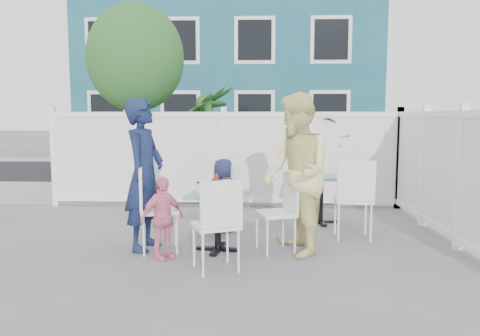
{
  "coord_description": "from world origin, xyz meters",
  "views": [
    {
      "loc": [
        0.71,
        -5.39,
        1.55
      ],
      "look_at": [
        0.47,
        0.22,
        0.91
      ],
      "focal_mm": 35.0,
      "sensor_mm": 36.0,
      "label": 1
    }
  ],
  "objects_px": {
    "man": "(144,174)",
    "boy": "(223,195)",
    "chair_right": "(282,206)",
    "main_table": "(218,206)",
    "chair_left": "(152,202)",
    "utility_cabinet": "(83,156)",
    "chair_near": "(218,218)",
    "chair_back": "(222,194)",
    "toddler": "(162,218)",
    "spare_table": "(321,186)",
    "woman": "(296,174)"
  },
  "relations": [
    {
      "from": "man",
      "to": "boy",
      "type": "relative_size",
      "value": 1.78
    },
    {
      "from": "chair_right",
      "to": "man",
      "type": "height_order",
      "value": "man"
    },
    {
      "from": "main_table",
      "to": "chair_left",
      "type": "bearing_deg",
      "value": -175.47
    },
    {
      "from": "utility_cabinet",
      "to": "chair_near",
      "type": "xyz_separation_m",
      "value": [
        3.22,
        -4.92,
        -0.16
      ]
    },
    {
      "from": "chair_near",
      "to": "boy",
      "type": "bearing_deg",
      "value": 70.06
    },
    {
      "from": "chair_left",
      "to": "man",
      "type": "height_order",
      "value": "man"
    },
    {
      "from": "chair_back",
      "to": "boy",
      "type": "bearing_deg",
      "value": -75.32
    },
    {
      "from": "chair_left",
      "to": "chair_right",
      "type": "distance_m",
      "value": 1.47
    },
    {
      "from": "chair_near",
      "to": "toddler",
      "type": "distance_m",
      "value": 0.76
    },
    {
      "from": "main_table",
      "to": "chair_left",
      "type": "distance_m",
      "value": 0.74
    },
    {
      "from": "spare_table",
      "to": "boy",
      "type": "distance_m",
      "value": 1.46
    },
    {
      "from": "chair_near",
      "to": "toddler",
      "type": "height_order",
      "value": "chair_near"
    },
    {
      "from": "chair_left",
      "to": "chair_near",
      "type": "bearing_deg",
      "value": 37.36
    },
    {
      "from": "chair_near",
      "to": "woman",
      "type": "distance_m",
      "value": 1.11
    },
    {
      "from": "utility_cabinet",
      "to": "main_table",
      "type": "relative_size",
      "value": 1.95
    },
    {
      "from": "chair_near",
      "to": "woman",
      "type": "relative_size",
      "value": 0.52
    },
    {
      "from": "main_table",
      "to": "woman",
      "type": "xyz_separation_m",
      "value": [
        0.88,
        -0.07,
        0.38
      ]
    },
    {
      "from": "main_table",
      "to": "utility_cabinet",
      "type": "bearing_deg",
      "value": 126.95
    },
    {
      "from": "main_table",
      "to": "woman",
      "type": "height_order",
      "value": "woman"
    },
    {
      "from": "chair_left",
      "to": "toddler",
      "type": "relative_size",
      "value": 1.09
    },
    {
      "from": "utility_cabinet",
      "to": "main_table",
      "type": "bearing_deg",
      "value": -54.21
    },
    {
      "from": "spare_table",
      "to": "woman",
      "type": "distance_m",
      "value": 1.62
    },
    {
      "from": "chair_left",
      "to": "utility_cabinet",
      "type": "bearing_deg",
      "value": -163.12
    },
    {
      "from": "chair_right",
      "to": "woman",
      "type": "height_order",
      "value": "woman"
    },
    {
      "from": "utility_cabinet",
      "to": "toddler",
      "type": "distance_m",
      "value": 5.2
    },
    {
      "from": "man",
      "to": "boy",
      "type": "bearing_deg",
      "value": -34.89
    },
    {
      "from": "spare_table",
      "to": "boy",
      "type": "xyz_separation_m",
      "value": [
        -1.36,
        -0.53,
        -0.04
      ]
    },
    {
      "from": "chair_left",
      "to": "chair_right",
      "type": "bearing_deg",
      "value": 81.08
    },
    {
      "from": "chair_back",
      "to": "woman",
      "type": "distance_m",
      "value": 1.35
    },
    {
      "from": "chair_near",
      "to": "boy",
      "type": "height_order",
      "value": "boy"
    },
    {
      "from": "main_table",
      "to": "chair_back",
      "type": "relative_size",
      "value": 0.82
    },
    {
      "from": "spare_table",
      "to": "chair_right",
      "type": "relative_size",
      "value": 0.8
    },
    {
      "from": "woman",
      "to": "chair_back",
      "type": "bearing_deg",
      "value": -149.83
    },
    {
      "from": "chair_near",
      "to": "toddler",
      "type": "relative_size",
      "value": 1.04
    },
    {
      "from": "man",
      "to": "toddler",
      "type": "relative_size",
      "value": 1.95
    },
    {
      "from": "utility_cabinet",
      "to": "chair_near",
      "type": "bearing_deg",
      "value": -57.98
    },
    {
      "from": "chair_near",
      "to": "chair_right",
      "type": "bearing_deg",
      "value": 26.8
    },
    {
      "from": "chair_back",
      "to": "boy",
      "type": "xyz_separation_m",
      "value": [
        0.01,
        0.05,
        -0.02
      ]
    },
    {
      "from": "woman",
      "to": "toddler",
      "type": "relative_size",
      "value": 2.01
    },
    {
      "from": "utility_cabinet",
      "to": "spare_table",
      "type": "height_order",
      "value": "utility_cabinet"
    },
    {
      "from": "spare_table",
      "to": "boy",
      "type": "relative_size",
      "value": 0.73
    },
    {
      "from": "boy",
      "to": "man",
      "type": "bearing_deg",
      "value": 63.77
    },
    {
      "from": "man",
      "to": "toddler",
      "type": "xyz_separation_m",
      "value": [
        0.28,
        -0.38,
        -0.42
      ]
    },
    {
      "from": "chair_back",
      "to": "woman",
      "type": "xyz_separation_m",
      "value": [
        0.89,
        -0.93,
        0.39
      ]
    },
    {
      "from": "chair_left",
      "to": "chair_right",
      "type": "height_order",
      "value": "chair_left"
    },
    {
      "from": "toddler",
      "to": "chair_left",
      "type": "bearing_deg",
      "value": 78.06
    },
    {
      "from": "chair_right",
      "to": "toddler",
      "type": "xyz_separation_m",
      "value": [
        -1.3,
        -0.37,
        -0.07
      ]
    },
    {
      "from": "utility_cabinet",
      "to": "chair_near",
      "type": "distance_m",
      "value": 5.88
    },
    {
      "from": "utility_cabinet",
      "to": "main_table",
      "type": "height_order",
      "value": "utility_cabinet"
    },
    {
      "from": "main_table",
      "to": "boy",
      "type": "xyz_separation_m",
      "value": [
        -0.01,
        0.91,
        -0.03
      ]
    }
  ]
}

